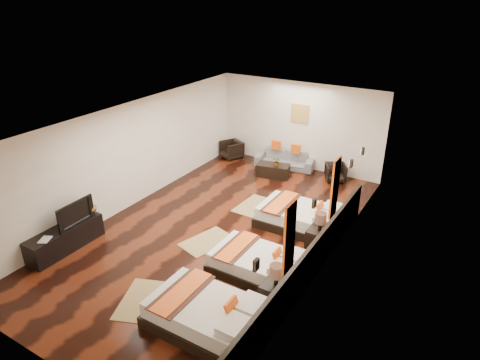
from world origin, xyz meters
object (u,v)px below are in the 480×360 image
Objects in this scene: bed_mid at (259,264)px; tv_console at (65,238)px; bed_far at (302,217)px; bed_near at (209,315)px; armchair_left at (232,150)px; coffee_table at (273,170)px; sofa at (285,159)px; book at (40,240)px; nightstand_a at (275,293)px; tv at (73,212)px; armchair_right at (336,173)px; table_plant at (277,161)px; figurine at (89,207)px; nightstand_b at (319,238)px.

tv_console is at bearing -160.96° from bed_mid.
bed_near is at bearing -89.99° from bed_far.
coffee_table is at bearing 9.95° from armchair_left.
bed_near is at bearing -84.29° from sofa.
bed_far is at bearing -50.03° from coffee_table.
armchair_left reaches higher than book.
nightstand_a reaches higher than tv_console.
bed_near is at bearing -125.31° from nightstand_a.
coffee_table is (1.95, -0.66, -0.10)m from armchair_left.
book is (-0.05, -0.86, -0.27)m from tv.
armchair_right is at bearing -33.54° from tv.
armchair_left is 2.22m from table_plant.
tv_console is at bearing 167.65° from tv.
bed_far is (-0.00, 4.00, -0.01)m from bed_near.
figurine is 5.74m from table_plant.
figurine is (0.00, 0.76, 0.45)m from tv_console.
nightstand_a reaches higher than coffee_table.
tv reaches higher than nightstand_a.
nightstand_b is at bearing -50.07° from table_plant.
figurine is (-4.95, 0.04, 0.39)m from nightstand_a.
armchair_left is at bearing 87.81° from tv_console.
armchair_left is 2.26× the size of table_plant.
table_plant reaches higher than tv_console.
sofa is at bearing -20.01° from tv.
coffee_table is (2.20, 6.04, -0.08)m from tv_console.
armchair_left is (0.26, 7.27, -0.26)m from book.
bed_near is at bearing -89.92° from bed_mid.
book reaches higher than armchair_right.
coffee_table is (-1.99, 4.59, -0.05)m from bed_mid.
figurine is at bearing -63.86° from armchair_left.
table_plant is (2.34, 5.99, 0.27)m from tv_console.
bed_mid is at bearing 9.33° from figurine.
nightstand_b reaches higher than tv_console.
bed_mid is 2.03× the size of nightstand_a.
table_plant is at bearing 116.26° from nightstand_a.
nightstand_b is at bearing -46.02° from bed_far.
bed_far is 7.02× the size of table_plant.
table_plant is (-1.85, 6.33, 0.27)m from bed_near.
bed_near is 4.23m from tv.
table_plant is at bearing 128.47° from bed_far.
nightstand_b is 0.97× the size of coffee_table.
bed_far is at bearing -9.00° from armchair_left.
tv_console is 7.81m from armchair_right.
nightstand_a reaches higher than table_plant.
armchair_left is 0.67× the size of coffee_table.
bed_far is 1.15× the size of tv_console.
bed_near is 1.30m from nightstand_a.
bed_mid is (-0.00, 1.79, -0.03)m from bed_near.
bed_far is at bearing 45.29° from book.
nightstand_b is 4.18m from coffee_table.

